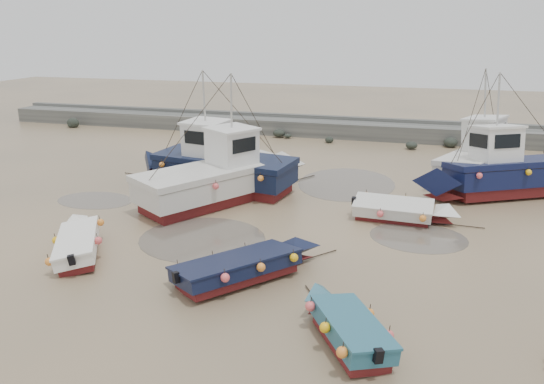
{
  "coord_description": "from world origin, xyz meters",
  "views": [
    {
      "loc": [
        5.74,
        -19.25,
        8.37
      ],
      "look_at": [
        -0.4,
        2.16,
        1.4
      ],
      "focal_mm": 35.0,
      "sensor_mm": 36.0,
      "label": 1
    }
  ],
  "objects": [
    {
      "name": "ground",
      "position": [
        0.0,
        0.0,
        0.0
      ],
      "size": [
        120.0,
        120.0,
        0.0
      ],
      "primitive_type": "plane",
      "color": "tan",
      "rests_on": "ground"
    },
    {
      "name": "seawall",
      "position": [
        0.05,
        21.99,
        0.63
      ],
      "size": [
        60.0,
        4.92,
        1.5
      ],
      "color": "slate",
      "rests_on": "ground"
    },
    {
      "name": "puddle_a",
      "position": [
        -2.64,
        -0.52,
        0.0
      ],
      "size": [
        5.25,
        5.25,
        0.01
      ],
      "primitive_type": "cylinder",
      "color": "#5C5449",
      "rests_on": "ground"
    },
    {
      "name": "puddle_b",
      "position": [
        5.95,
        2.07,
        0.0
      ],
      "size": [
        4.0,
        4.0,
        0.01
      ],
      "primitive_type": "cylinder",
      "color": "#5C5449",
      "rests_on": "ground"
    },
    {
      "name": "puddle_c",
      "position": [
        -9.82,
        2.65,
        0.0
      ],
      "size": [
        3.99,
        3.99,
        0.01
      ],
      "primitive_type": "cylinder",
      "color": "#5C5449",
      "rests_on": "ground"
    },
    {
      "name": "puddle_d",
      "position": [
        1.92,
        9.13,
        0.0
      ],
      "size": [
        5.33,
        5.33,
        0.01
      ],
      "primitive_type": "cylinder",
      "color": "#5C5449",
      "rests_on": "ground"
    },
    {
      "name": "dinghy_0",
      "position": [
        -6.59,
        -3.1,
        0.54
      ],
      "size": [
        3.74,
        5.58,
        1.43
      ],
      "rotation": [
        0.0,
        0.0,
        0.54
      ],
      "color": "maroon",
      "rests_on": "ground"
    },
    {
      "name": "dinghy_1",
      "position": [
        0.29,
        -3.44,
        0.54
      ],
      "size": [
        5.0,
        5.73,
        1.43
      ],
      "rotation": [
        0.0,
        0.0,
        -0.69
      ],
      "color": "maroon",
      "rests_on": "ground"
    },
    {
      "name": "dinghy_2",
      "position": [
        4.11,
        -6.3,
        0.56
      ],
      "size": [
        3.3,
        4.74,
        1.43
      ],
      "rotation": [
        0.0,
        0.0,
        0.55
      ],
      "color": "maroon",
      "rests_on": "ground"
    },
    {
      "name": "dinghy_4",
      "position": [
        -5.77,
        4.16,
        0.54
      ],
      "size": [
        5.78,
        3.5,
        1.43
      ],
      "rotation": [
        0.0,
        0.0,
        1.1
      ],
      "color": "maroon",
      "rests_on": "ground"
    },
    {
      "name": "dinghy_5",
      "position": [
        5.14,
        3.98,
        0.55
      ],
      "size": [
        5.8,
        2.23,
        1.43
      ],
      "rotation": [
        0.0,
        0.0,
        -1.62
      ],
      "color": "maroon",
      "rests_on": "ground"
    },
    {
      "name": "cabin_boat_0",
      "position": [
        -4.84,
        6.38,
        1.32
      ],
      "size": [
        10.82,
        4.32,
        6.22
      ],
      "rotation": [
        0.0,
        0.0,
        1.39
      ],
      "color": "maroon",
      "rests_on": "ground"
    },
    {
      "name": "cabin_boat_1",
      "position": [
        -3.52,
        4.54,
        1.3
      ],
      "size": [
        7.13,
        10.26,
        6.22
      ],
      "rotation": [
        0.0,
        0.0,
        -0.55
      ],
      "color": "maroon",
      "rests_on": "ground"
    },
    {
      "name": "cabin_boat_2",
      "position": [
        9.81,
        8.99,
        1.34
      ],
      "size": [
        9.43,
        6.13,
        6.22
      ],
      "rotation": [
        0.0,
        0.0,
        2.08
      ],
      "color": "maroon",
      "rests_on": "ground"
    },
    {
      "name": "cabin_boat_3",
      "position": [
        9.2,
        11.41,
        1.37
      ],
      "size": [
        5.45,
        8.89,
        6.22
      ],
      "rotation": [
        0.0,
        0.0,
        -0.44
      ],
      "color": "maroon",
      "rests_on": "ground"
    },
    {
      "name": "person",
      "position": [
        -6.48,
        7.55,
        0.0
      ],
      "size": [
        0.63,
        0.46,
        1.6
      ],
      "primitive_type": "imported",
      "rotation": [
        0.0,
        0.0,
        3.29
      ],
      "color": "#18193C",
      "rests_on": "ground"
    }
  ]
}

